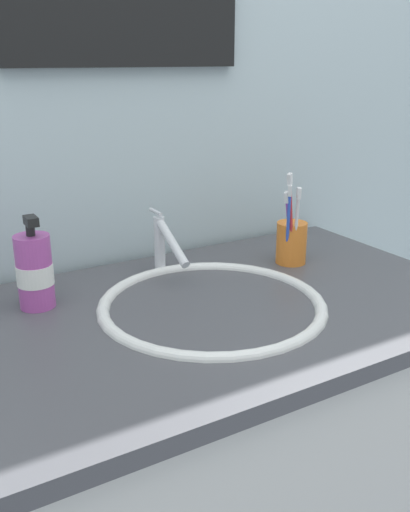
% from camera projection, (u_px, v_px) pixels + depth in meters
% --- Properties ---
extents(tiled_wall_back, '(2.27, 0.04, 2.40)m').
position_uv_depth(tiled_wall_back, '(124.00, 114.00, 1.23)').
color(tiled_wall_back, silver).
rests_on(tiled_wall_back, ground).
extents(vanity_counter, '(1.07, 0.62, 0.88)m').
position_uv_depth(vanity_counter, '(206.00, 496.00, 1.20)').
color(vanity_counter, silver).
rests_on(vanity_counter, ground).
extents(sink_basin, '(0.43, 0.43, 0.13)m').
position_uv_depth(sink_basin, '(213.00, 328.00, 1.07)').
color(sink_basin, white).
rests_on(sink_basin, vanity_counter).
extents(faucet, '(0.02, 0.16, 0.13)m').
position_uv_depth(faucet, '(164.00, 242.00, 1.20)').
color(faucet, silver).
rests_on(faucet, sink_basin).
extents(toothbrush_cup, '(0.07, 0.07, 0.09)m').
position_uv_depth(toothbrush_cup, '(291.00, 243.00, 1.27)').
color(toothbrush_cup, orange).
rests_on(toothbrush_cup, vanity_counter).
extents(toothbrush_purple, '(0.05, 0.03, 0.17)m').
position_uv_depth(toothbrush_purple, '(289.00, 223.00, 1.22)').
color(toothbrush_purple, purple).
rests_on(toothbrush_purple, toothbrush_cup).
extents(toothbrush_red, '(0.05, 0.03, 0.21)m').
position_uv_depth(toothbrush_red, '(291.00, 214.00, 1.21)').
color(toothbrush_red, red).
rests_on(toothbrush_red, toothbrush_cup).
extents(toothbrush_blue, '(0.03, 0.04, 0.18)m').
position_uv_depth(toothbrush_blue, '(288.00, 220.00, 1.21)').
color(toothbrush_blue, blue).
rests_on(toothbrush_blue, toothbrush_cup).
extents(toothbrush_white, '(0.02, 0.03, 0.18)m').
position_uv_depth(toothbrush_white, '(297.00, 221.00, 1.22)').
color(toothbrush_white, white).
rests_on(toothbrush_white, toothbrush_cup).
extents(soap_dispenser, '(0.07, 0.07, 0.18)m').
position_uv_depth(soap_dispenser, '(35.00, 271.00, 1.04)').
color(soap_dispenser, '#B24CA5').
rests_on(soap_dispenser, vanity_counter).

